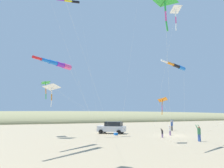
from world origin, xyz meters
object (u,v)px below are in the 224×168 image
parked_car (112,127)px  person_bystander_far (199,132)px  kite_delta_black_fish_shape (45,83)px  person_child_grey_jacket (162,133)px  person_child_green_jacket (170,130)px  kite_windsock_green_low_center (58,64)px  kite_windsock_yellow_midlevel (177,66)px  kite_delta_orange_high_right (52,87)px  kite_delta_striped_overhead (165,1)px  kite_delta_magenta_far_left (162,100)px  cooler_box (116,134)px  person_adult_flyer (172,125)px  kite_delta_rainbow_low_near (175,10)px  kite_windsock_long_streamer_right (72,2)px

parked_car → person_bystander_far: bearing=21.7°
kite_delta_black_fish_shape → person_child_grey_jacket: bearing=56.9°
person_child_green_jacket → kite_windsock_green_low_center: size_ratio=0.13×
kite_windsock_yellow_midlevel → kite_delta_orange_high_right: kite_windsock_yellow_midlevel is taller
person_child_green_jacket → kite_delta_striped_overhead: 19.88m
kite_delta_magenta_far_left → kite_delta_orange_high_right: bearing=-133.5°
parked_car → kite_delta_striped_overhead: 22.27m
person_child_grey_jacket → person_bystander_far: bearing=16.7°
person_child_grey_jacket → cooler_box: bearing=-142.5°
person_child_green_jacket → person_child_grey_jacket: 3.41m
person_child_grey_jacket → kite_delta_striped_overhead: bearing=-33.6°
person_adult_flyer → kite_delta_rainbow_low_near: kite_delta_rainbow_low_near is taller
parked_car → kite_delta_rainbow_low_near: bearing=20.3°
parked_car → kite_delta_orange_high_right: (1.33, -9.73, 5.78)m
person_adult_flyer → kite_windsock_long_streamer_right: 27.82m
kite_windsock_yellow_midlevel → person_adult_flyer: bearing=143.8°
kite_delta_striped_overhead → kite_delta_magenta_far_left: bearing=146.9°
cooler_box → kite_windsock_long_streamer_right: 22.60m
kite_windsock_yellow_midlevel → kite_delta_rainbow_low_near: 10.02m
kite_delta_orange_high_right → kite_windsock_green_low_center: 7.83m
kite_windsock_long_streamer_right → kite_delta_rainbow_low_near: size_ratio=1.30×
parked_car → kite_delta_magenta_far_left: bearing=5.8°
cooler_box → kite_delta_orange_high_right: bearing=-97.4°
person_child_green_jacket → kite_windsock_long_streamer_right: size_ratio=0.07×
person_bystander_far → kite_delta_rainbow_low_near: (-1.99, -1.11, 15.41)m
person_bystander_far → kite_delta_black_fish_shape: size_ratio=0.14×
kite_delta_black_fish_shape → parked_car: bearing=84.1°
kite_windsock_green_low_center → kite_delta_magenta_far_left: 12.37m
parked_car → kite_delta_striped_overhead: size_ratio=0.35×
kite_delta_magenta_far_left → kite_delta_striped_overhead: bearing=-33.1°
person_bystander_far → kite_windsock_green_low_center: (-4.06, -15.45, 7.43)m
kite_windsock_yellow_midlevel → kite_delta_orange_high_right: (-13.76, -10.32, -1.23)m
person_child_grey_jacket → kite_delta_striped_overhead: 17.47m
person_adult_flyer → kite_delta_striped_overhead: bearing=-38.6°
kite_windsock_yellow_midlevel → kite_delta_magenta_far_left: 4.76m
kite_delta_orange_high_right → kite_delta_magenta_far_left: 15.18m
parked_car → kite_windsock_long_streamer_right: bearing=-107.6°
kite_delta_orange_high_right → kite_delta_rainbow_low_near: kite_delta_rainbow_low_near is taller
kite_windsock_green_low_center → kite_delta_black_fish_shape: 10.04m
person_child_grey_jacket → kite_delta_orange_high_right: bearing=-116.6°
person_adult_flyer → kite_delta_black_fish_shape: kite_delta_black_fish_shape is taller
kite_delta_rainbow_low_near → person_bystander_far: bearing=29.1°
kite_delta_striped_overhead → person_adult_flyer: bearing=141.4°
person_child_green_jacket → parked_car: bearing=-133.2°
person_adult_flyer → kite_delta_striped_overhead: (19.78, -15.80, 11.35)m
person_child_green_jacket → person_child_grey_jacket: bearing=-54.6°
kite_delta_orange_high_right → kite_delta_black_fish_shape: 2.60m
kite_windsock_yellow_midlevel → kite_delta_orange_high_right: 17.24m
kite_windsock_green_low_center → kite_delta_black_fish_shape: (-10.01, -0.00, -0.84)m
kite_delta_rainbow_low_near → kite_delta_magenta_far_left: bearing=-77.1°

